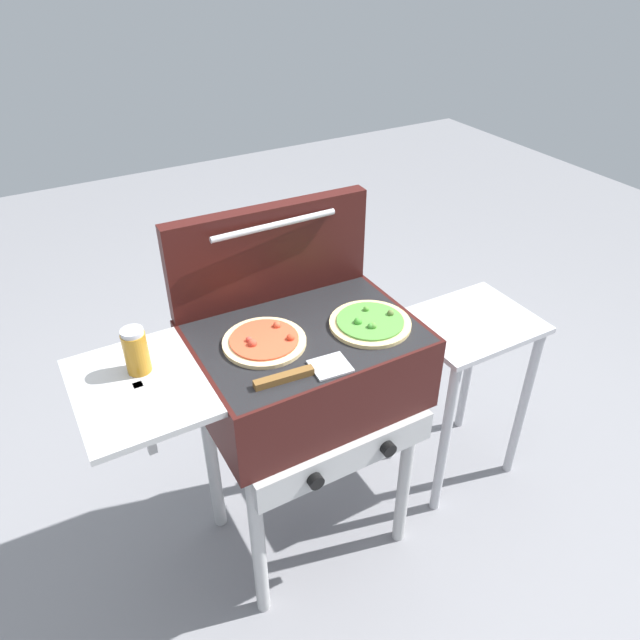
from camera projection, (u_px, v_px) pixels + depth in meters
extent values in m
plane|color=gray|center=(308.00, 528.00, 2.20)|extent=(8.00, 8.00, 0.00)
cube|color=#38110F|center=(305.00, 364.00, 1.76)|extent=(0.64, 0.48, 0.24)
cube|color=black|center=(305.00, 332.00, 1.69)|extent=(0.61, 0.46, 0.01)
cube|color=#AFAFAF|center=(138.00, 387.00, 1.50)|extent=(0.32, 0.41, 0.02)
cube|color=#AFAFAF|center=(146.00, 419.00, 1.56)|extent=(0.02, 0.02, 0.24)
cube|color=#AFAFAF|center=(349.00, 459.00, 1.67)|extent=(0.58, 0.02, 0.10)
cylinder|color=black|center=(316.00, 481.00, 1.61)|extent=(0.04, 0.02, 0.04)
cylinder|color=black|center=(388.00, 449.00, 1.70)|extent=(0.04, 0.02, 0.04)
cylinder|color=#AFAFAF|center=(258.00, 544.00, 1.76)|extent=(0.04, 0.04, 0.66)
cylinder|color=#AFAFAF|center=(405.00, 475.00, 1.98)|extent=(0.04, 0.04, 0.66)
cylinder|color=#AFAFAF|center=(212.00, 460.00, 2.04)|extent=(0.04, 0.04, 0.66)
cylinder|color=#AFAFAF|center=(346.00, 407.00, 2.26)|extent=(0.04, 0.04, 0.66)
cube|color=#38110F|center=(270.00, 253.00, 1.76)|extent=(0.63, 0.08, 0.30)
cylinder|color=#B7B7BC|center=(275.00, 225.00, 1.67)|extent=(0.38, 0.02, 0.02)
cylinder|color=beige|center=(264.00, 342.00, 1.64)|extent=(0.23, 0.23, 0.01)
cylinder|color=#D14C2D|center=(264.00, 339.00, 1.63)|extent=(0.19, 0.19, 0.01)
sphere|color=#D35133|center=(277.00, 325.00, 1.67)|extent=(0.02, 0.02, 0.02)
sphere|color=#D6412C|center=(252.00, 343.00, 1.60)|extent=(0.02, 0.02, 0.02)
sphere|color=#DE4132|center=(249.00, 340.00, 1.62)|extent=(0.02, 0.02, 0.02)
sphere|color=red|center=(290.00, 338.00, 1.62)|extent=(0.02, 0.02, 0.02)
cylinder|color=#E0C17F|center=(370.00, 323.00, 1.71)|extent=(0.24, 0.24, 0.01)
cylinder|color=#4C8C38|center=(370.00, 321.00, 1.70)|extent=(0.19, 0.19, 0.01)
sphere|color=#566D32|center=(391.00, 313.00, 1.73)|extent=(0.02, 0.02, 0.02)
sphere|color=green|center=(358.00, 321.00, 1.69)|extent=(0.02, 0.02, 0.02)
sphere|color=#479737|center=(371.00, 326.00, 1.67)|extent=(0.02, 0.02, 0.02)
sphere|color=#529336|center=(373.00, 326.00, 1.67)|extent=(0.02, 0.02, 0.02)
sphere|color=#4E9332|center=(366.00, 309.00, 1.74)|extent=(0.02, 0.02, 0.02)
cylinder|color=#B77A1E|center=(136.00, 353.00, 1.51)|extent=(0.06, 0.06, 0.12)
cylinder|color=silver|center=(132.00, 332.00, 1.47)|extent=(0.06, 0.06, 0.01)
cube|color=#B7BABF|center=(330.00, 366.00, 1.55)|extent=(0.11, 0.10, 0.01)
cube|color=brown|center=(284.00, 378.00, 1.50)|extent=(0.16, 0.04, 0.02)
cube|color=#B2B2B7|center=(471.00, 323.00, 2.07)|extent=(0.44, 0.36, 0.02)
cylinder|color=#B2B2B7|center=(444.00, 442.00, 2.08)|extent=(0.04, 0.04, 0.69)
cylinder|color=#B2B2B7|center=(523.00, 406.00, 2.24)|extent=(0.04, 0.04, 0.69)
cylinder|color=#B2B2B7|center=(395.00, 393.00, 2.30)|extent=(0.04, 0.04, 0.69)
cylinder|color=#B2B2B7|center=(470.00, 363.00, 2.46)|extent=(0.04, 0.04, 0.69)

